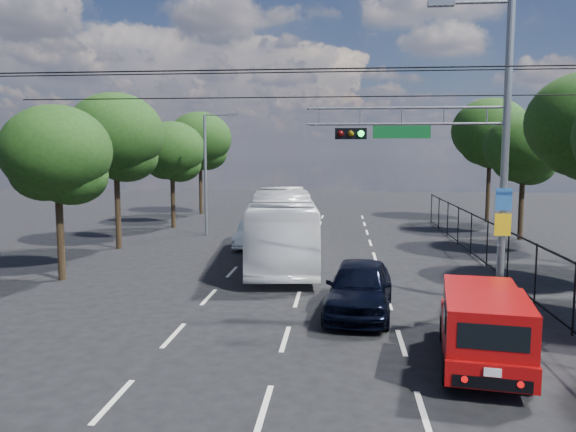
# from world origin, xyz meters

# --- Properties ---
(ground) EXTENTS (120.00, 120.00, 0.00)m
(ground) POSITION_xyz_m (0.00, 0.00, 0.00)
(ground) COLOR black
(ground) RESTS_ON ground
(lane_markings) EXTENTS (6.12, 38.00, 0.01)m
(lane_markings) POSITION_xyz_m (-0.00, 14.00, 0.01)
(lane_markings) COLOR beige
(lane_markings) RESTS_ON ground
(signal_mast) EXTENTS (6.43, 0.39, 9.50)m
(signal_mast) POSITION_xyz_m (5.28, 7.99, 5.24)
(signal_mast) COLOR slate
(signal_mast) RESTS_ON ground
(streetlight_left) EXTENTS (2.09, 0.22, 7.08)m
(streetlight_left) POSITION_xyz_m (-6.33, 22.00, 3.94)
(streetlight_left) COLOR slate
(streetlight_left) RESTS_ON ground
(utility_wires) EXTENTS (22.00, 5.04, 0.74)m
(utility_wires) POSITION_xyz_m (0.00, 8.83, 7.23)
(utility_wires) COLOR black
(utility_wires) RESTS_ON ground
(fence_right) EXTENTS (0.06, 34.03, 2.00)m
(fence_right) POSITION_xyz_m (7.60, 12.17, 1.03)
(fence_right) COLOR black
(fence_right) RESTS_ON ground
(tree_right_d) EXTENTS (4.32, 4.32, 7.02)m
(tree_right_d) POSITION_xyz_m (11.42, 22.02, 4.85)
(tree_right_d) COLOR black
(tree_right_d) RESTS_ON ground
(tree_right_e) EXTENTS (5.28, 5.28, 8.58)m
(tree_right_e) POSITION_xyz_m (11.62, 30.02, 5.94)
(tree_right_e) COLOR black
(tree_right_e) RESTS_ON ground
(tree_left_b) EXTENTS (4.08, 4.08, 6.63)m
(tree_left_b) POSITION_xyz_m (-9.18, 10.02, 4.58)
(tree_left_b) COLOR black
(tree_left_b) RESTS_ON ground
(tree_left_c) EXTENTS (4.80, 4.80, 7.80)m
(tree_left_c) POSITION_xyz_m (-9.78, 17.02, 5.40)
(tree_left_c) COLOR black
(tree_left_c) RESTS_ON ground
(tree_left_d) EXTENTS (4.20, 4.20, 6.83)m
(tree_left_d) POSITION_xyz_m (-9.38, 25.02, 4.72)
(tree_left_d) COLOR black
(tree_left_d) RESTS_ON ground
(tree_left_e) EXTENTS (4.92, 4.92, 7.99)m
(tree_left_e) POSITION_xyz_m (-9.58, 33.02, 5.53)
(tree_left_e) COLOR black
(tree_left_e) RESTS_ON ground
(red_pickup) EXTENTS (2.43, 5.01, 1.79)m
(red_pickup) POSITION_xyz_m (4.67, 2.65, 0.96)
(red_pickup) COLOR black
(red_pickup) RESTS_ON ground
(navy_hatchback) EXTENTS (2.37, 4.91, 1.62)m
(navy_hatchback) POSITION_xyz_m (2.00, 6.57, 0.81)
(navy_hatchback) COLOR black
(navy_hatchback) RESTS_ON ground
(white_bus) EXTENTS (3.90, 11.66, 3.19)m
(white_bus) POSITION_xyz_m (-1.21, 14.35, 1.59)
(white_bus) COLOR white
(white_bus) RESTS_ON ground
(white_van) EXTENTS (1.53, 4.12, 1.35)m
(white_van) POSITION_xyz_m (-3.06, 18.14, 0.67)
(white_van) COLOR white
(white_van) RESTS_ON ground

